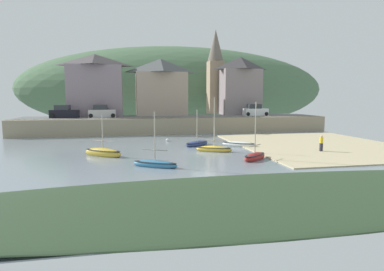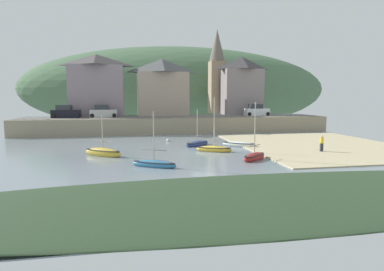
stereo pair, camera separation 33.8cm
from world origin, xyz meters
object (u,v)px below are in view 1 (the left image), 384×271
waterfront_building_left (96,85)px  dinghy_open_wooden (255,157)px  parked_car_end_of_row (255,111)px  person_on_slipway (321,142)px  parked_car_near_slipway (64,113)px  church_with_spire (215,71)px  sailboat_far_left (239,144)px  sailboat_tall_mast (214,149)px  sailboat_blue_trim (155,164)px  waterfront_building_right (240,85)px  waterfront_building_centre (161,87)px  motorboat_with_cabin (197,143)px  sailboat_white_hull (103,153)px  parked_car_by_wall (102,112)px  mooring_buoy (168,140)px

waterfront_building_left → dinghy_open_wooden: 34.77m
parked_car_end_of_row → person_on_slipway: bearing=-96.3°
parked_car_near_slipway → person_on_slipway: (28.66, -22.93, -2.22)m
church_with_spire → sailboat_far_left: (-4.34, -26.03, -10.34)m
sailboat_tall_mast → sailboat_blue_trim: (-6.57, -6.22, -0.02)m
waterfront_building_left → parked_car_near_slipway: (-4.37, -4.50, -4.36)m
waterfront_building_left → waterfront_building_right: (25.38, -0.00, 0.11)m
waterfront_building_centre → motorboat_with_cabin: bearing=-84.6°
waterfront_building_left → motorboat_with_cabin: waterfront_building_left is taller
sailboat_white_hull → parked_car_by_wall: (-1.52, 20.84, 2.89)m
waterfront_building_centre → motorboat_with_cabin: size_ratio=2.25×
waterfront_building_right → sailboat_blue_trim: bearing=-120.3°
motorboat_with_cabin → sailboat_far_left: bearing=-56.7°
waterfront_building_left → church_with_spire: size_ratio=0.65×
sailboat_far_left → motorboat_with_cabin: bearing=-161.4°
sailboat_tall_mast → parked_car_by_wall: size_ratio=1.38×
waterfront_building_left → sailboat_far_left: size_ratio=2.65×
waterfront_building_right → waterfront_building_left: bearing=180.0°
waterfront_building_right → mooring_buoy: waterfront_building_right is taller
sailboat_blue_trim → parked_car_by_wall: sailboat_blue_trim is taller
sailboat_tall_mast → parked_car_near_slipway: size_ratio=1.35×
mooring_buoy → sailboat_white_hull: bearing=-129.0°
person_on_slipway → motorboat_with_cabin: bearing=149.1°
sailboat_blue_trim → waterfront_building_right: bearing=90.0°
dinghy_open_wooden → parked_car_by_wall: (-14.92, 25.44, 2.92)m
church_with_spire → dinghy_open_wooden: church_with_spire is taller
church_with_spire → parked_car_near_slipway: bearing=-162.0°
waterfront_building_left → sailboat_white_hull: waterfront_building_left is taller
sailboat_tall_mast → person_on_slipway: bearing=11.4°
parked_car_by_wall → church_with_spire: bearing=21.3°
waterfront_building_centre → sailboat_tall_mast: waterfront_building_centre is taller
parked_car_near_slipway → mooring_buoy: 18.89m
sailboat_far_left → person_on_slipway: person_on_slipway is taller
parked_car_by_wall → waterfront_building_right: bearing=9.3°
dinghy_open_wooden → parked_car_near_slipway: size_ratio=1.26×
church_with_spire → sailboat_white_hull: bearing=-123.0°
person_on_slipway → waterfront_building_left: bearing=131.5°
waterfront_building_right → church_with_spire: 6.11m
dinghy_open_wooden → parked_car_end_of_row: dinghy_open_wooden is taller
person_on_slipway → sailboat_tall_mast: bearing=166.8°
waterfront_building_centre → sailboat_tall_mast: (2.80, -24.96, -7.05)m
sailboat_white_hull → person_on_slipway: size_ratio=2.60×
mooring_buoy → sailboat_blue_trim: bearing=-100.8°
sailboat_blue_trim → parked_car_by_wall: (-5.95, 26.67, 2.96)m
dinghy_open_wooden → parked_car_end_of_row: size_ratio=1.29×
motorboat_with_cabin → sailboat_blue_trim: (-5.71, -10.57, 0.01)m
mooring_buoy → church_with_spire: bearing=60.0°
waterfront_building_left → mooring_buoy: size_ratio=23.14×
dinghy_open_wooden → parked_car_near_slipway: bearing=88.7°
sailboat_blue_trim → parked_car_near_slipway: 29.21m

